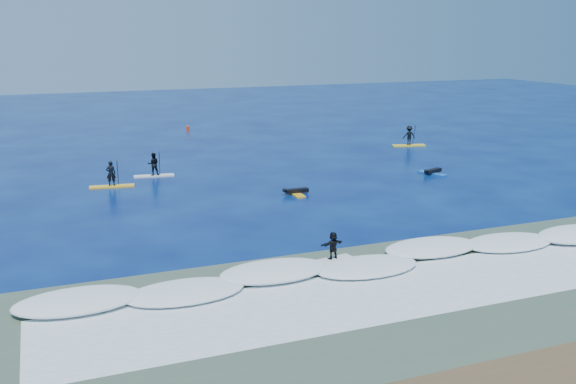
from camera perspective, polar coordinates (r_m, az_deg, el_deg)
name	(u,v)px	position (r m, az deg, el deg)	size (l,w,h in m)	color
ground	(328,204)	(38.58, 3.55, -1.11)	(160.00, 160.00, 0.00)	#040F4A
shallow_water	(474,289)	(27.22, 16.20, -8.30)	(90.00, 13.00, 0.01)	#3E5543
breaking_wave	(419,258)	(30.25, 11.60, -5.74)	(40.00, 6.00, 0.30)	white
whitewater	(459,281)	(27.96, 14.95, -7.62)	(34.00, 5.00, 0.02)	silver
sup_paddler_left	(111,178)	(44.18, -15.43, 1.22)	(2.98, 1.12, 2.04)	yellow
sup_paddler_center	(154,166)	(46.70, -11.86, 2.25)	(2.89, 1.07, 1.98)	silver
sup_paddler_right	(409,137)	(59.01, 10.71, 4.84)	(3.10, 1.38, 2.11)	yellow
prone_paddler_near	(295,192)	(40.89, 0.67, 0.02)	(1.73, 2.19, 0.46)	yellow
prone_paddler_far	(432,172)	(47.79, 12.70, 1.76)	(1.74, 2.31, 0.47)	blue
wave_surfer	(333,247)	(28.71, 4.02, -4.94)	(1.90, 0.81, 1.34)	silver
marker_buoy	(188,128)	(67.41, -8.90, 5.63)	(0.32, 0.32, 0.76)	red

